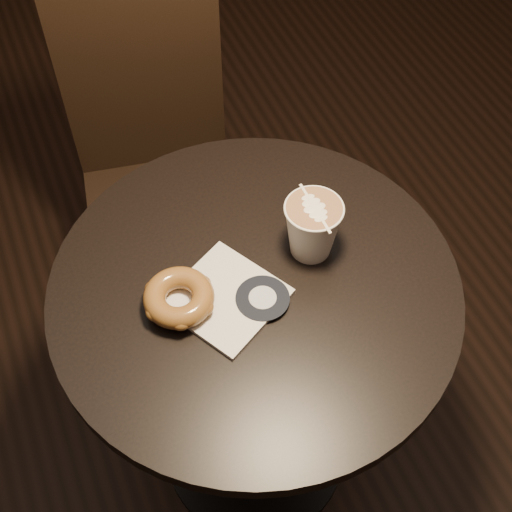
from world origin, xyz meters
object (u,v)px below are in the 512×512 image
at_px(cafe_table, 255,343).
at_px(pastry_bag, 226,298).
at_px(chair, 155,155).
at_px(latte_cup, 312,229).
at_px(doughnut, 179,298).

height_order(cafe_table, pastry_bag, pastry_bag).
xyz_separation_m(chair, latte_cup, (0.13, -0.55, 0.29)).
bearing_deg(doughnut, chair, 78.53).
bearing_deg(cafe_table, pastry_bag, -171.02).
relative_size(chair, doughnut, 7.90).
height_order(cafe_table, latte_cup, latte_cup).
bearing_deg(chair, latte_cup, -66.53).
height_order(doughnut, latte_cup, latte_cup).
relative_size(chair, pastry_bag, 5.59).
height_order(chair, pastry_bag, chair).
bearing_deg(latte_cup, cafe_table, -165.03).
relative_size(chair, latte_cup, 8.32).
distance_m(chair, pastry_bag, 0.64).
bearing_deg(cafe_table, chair, 91.28).
relative_size(pastry_bag, doughnut, 1.41).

